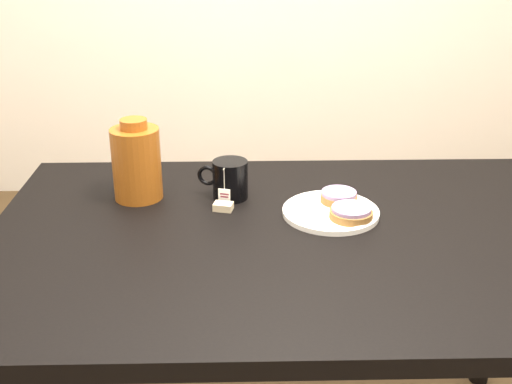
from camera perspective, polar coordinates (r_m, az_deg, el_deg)
table at (r=1.48m, az=3.83°, el=-6.43°), size 1.40×0.90×0.75m
plate at (r=1.52m, az=6.66°, el=-1.71°), size 0.23×0.23×0.02m
bagel_back at (r=1.56m, az=7.37°, el=-0.41°), size 0.09×0.09×0.03m
bagel_front at (r=1.48m, az=8.45°, el=-1.84°), size 0.12×0.12×0.03m
mug at (r=1.59m, az=-2.38°, el=1.14°), size 0.14×0.11×0.10m
teabag_pouch at (r=1.54m, az=-2.93°, el=-1.30°), size 0.05×0.04×0.02m
bagel_package at (r=1.60m, az=-10.57°, el=2.61°), size 0.16×0.16×0.20m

